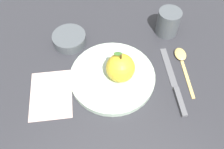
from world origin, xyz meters
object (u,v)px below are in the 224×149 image
at_px(cup, 168,21).
at_px(linen_napkin, 51,94).
at_px(dinner_plate, 112,77).
at_px(side_bowl, 70,38).
at_px(spoon, 182,59).
at_px(knife, 175,86).
at_px(apple, 120,68).

height_order(cup, linen_napkin, cup).
bearing_deg(dinner_plate, cup, -88.53).
height_order(side_bowl, spoon, side_bowl).
bearing_deg(side_bowl, knife, -163.00).
xyz_separation_m(dinner_plate, knife, (-0.14, -0.10, -0.01)).
height_order(side_bowl, linen_napkin, side_bowl).
xyz_separation_m(apple, knife, (-0.12, -0.09, -0.05)).
height_order(side_bowl, knife, side_bowl).
relative_size(dinner_plate, knife, 1.25).
distance_m(knife, linen_napkin, 0.34).
xyz_separation_m(dinner_plate, apple, (-0.02, -0.01, 0.05)).
bearing_deg(dinner_plate, spoon, -117.36).
height_order(dinner_plate, side_bowl, side_bowl).
height_order(dinner_plate, cup, cup).
xyz_separation_m(apple, cup, (0.02, -0.24, -0.01)).
relative_size(apple, spoon, 0.64).
distance_m(dinner_plate, knife, 0.17).
relative_size(cup, spoon, 0.56).
xyz_separation_m(side_bowl, knife, (-0.33, -0.10, -0.02)).
height_order(apple, linen_napkin, apple).
distance_m(dinner_plate, apple, 0.05).
bearing_deg(linen_napkin, apple, -119.89).
relative_size(side_bowl, knife, 0.54).
height_order(dinner_plate, apple, apple).
distance_m(dinner_plate, side_bowl, 0.19).
distance_m(apple, side_bowl, 0.21).
xyz_separation_m(knife, linen_napkin, (0.22, 0.26, -0.00)).
bearing_deg(knife, side_bowl, 17.00).
bearing_deg(linen_napkin, dinner_plate, -117.10).
bearing_deg(dinner_plate, side_bowl, -1.26).
bearing_deg(spoon, knife, 114.97).
bearing_deg(spoon, apple, 65.36).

